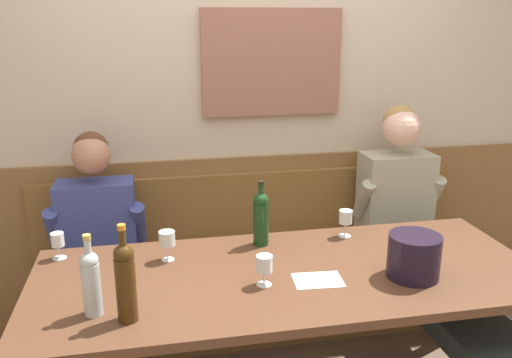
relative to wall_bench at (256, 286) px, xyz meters
The scene contains 16 objects.
room_wall_back 1.15m from the wall_bench, 89.63° to the left, with size 6.80×0.12×2.80m.
wood_wainscot_panel 0.32m from the wall_bench, 90.00° to the left, with size 6.80×0.03×1.03m, color brown.
wall_bench is the anchor object (origin of this frame).
dining_table 0.84m from the wall_bench, 90.00° to the right, with size 2.25×0.91×0.74m.
person_center_right_seat 1.02m from the wall_bench, 154.84° to the right, with size 0.51×1.36×1.26m.
person_right_seat 1.00m from the wall_bench, 23.33° to the right, with size 0.52×1.37×1.35m.
ice_bucket 1.17m from the wall_bench, 59.80° to the right, with size 0.23×0.23×0.19m, color black.
wine_bottle_amber_mid 1.39m from the wall_bench, 130.93° to the right, with size 0.07×0.07×0.33m.
wine_bottle_clear_water 0.74m from the wall_bench, 97.84° to the right, with size 0.08×0.08×0.33m.
wine_bottle_green_tall 1.37m from the wall_bench, 124.20° to the right, with size 0.08×0.08×0.38m.
wine_glass_right_end 1.22m from the wall_bench, 158.65° to the right, with size 0.07×0.07×0.13m.
wine_glass_near_bucket 1.02m from the wall_bench, 98.91° to the right, with size 0.07×0.07×0.13m.
wine_glass_center_front 0.92m from the wall_bench, 135.27° to the right, with size 0.08×0.08×0.14m.
wine_glass_center_rear 0.80m from the wall_bench, 46.52° to the right, with size 0.07×0.07×0.14m.
water_tumbler_left 1.16m from the wall_bench, 50.83° to the right, with size 0.06×0.06×0.09m, color silver.
tasting_sheet_left_guest 0.97m from the wall_bench, 83.02° to the right, with size 0.21×0.15×0.00m, color white.
Camera 1 is at (-0.56, -2.00, 1.82)m, focal length 37.48 mm.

